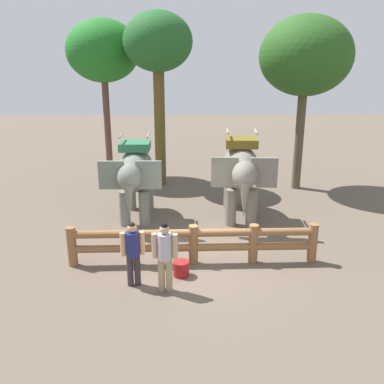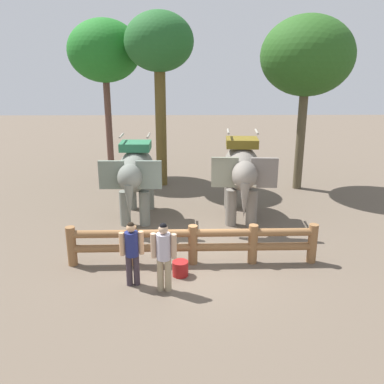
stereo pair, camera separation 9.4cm
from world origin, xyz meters
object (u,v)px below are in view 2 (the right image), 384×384
(elephant_near_left, at_px, (136,173))
(feed_bucket, at_px, (180,268))
(tourist_man_in_blue, at_px, (164,252))
(elephant_center, at_px, (241,171))
(tree_far_left, at_px, (159,46))
(tourist_woman_in_black, at_px, (132,249))
(tree_back_center, at_px, (307,57))
(log_fence, at_px, (193,242))
(tree_far_right, at_px, (104,52))

(elephant_near_left, relative_size, feed_bucket, 8.22)
(elephant_near_left, xyz_separation_m, tourist_man_in_blue, (1.12, -4.54, -0.60))
(elephant_center, distance_m, tree_far_left, 6.26)
(tourist_woman_in_black, distance_m, tree_far_left, 9.48)
(elephant_near_left, bearing_deg, elephant_center, -0.56)
(tree_back_center, bearing_deg, elephant_near_left, -151.27)
(elephant_near_left, xyz_separation_m, tourist_woman_in_black, (0.38, -4.28, -0.65))
(log_fence, xyz_separation_m, tree_far_right, (-3.54, 8.50, 4.74))
(tree_back_center, xyz_separation_m, feed_bucket, (-4.69, -7.23, -4.95))
(tree_back_center, bearing_deg, log_fence, -123.54)
(elephant_near_left, bearing_deg, log_fence, -60.91)
(log_fence, xyz_separation_m, feed_bucket, (-0.32, -0.63, -0.42))
(log_fence, height_order, tree_far_right, tree_far_right)
(elephant_center, height_order, tree_far_left, tree_far_left)
(log_fence, distance_m, tree_far_right, 10.36)
(elephant_near_left, xyz_separation_m, elephant_center, (3.40, -0.03, 0.07))
(log_fence, distance_m, feed_bucket, 0.82)
(log_fence, bearing_deg, tourist_woman_in_black, -143.18)
(tree_far_left, bearing_deg, tree_back_center, -6.25)
(tree_back_center, bearing_deg, tree_far_left, 173.75)
(elephant_center, distance_m, tree_back_center, 5.62)
(tree_far_left, distance_m, tree_far_right, 2.69)
(tourist_woman_in_black, distance_m, tree_far_right, 10.75)
(elephant_near_left, distance_m, tree_far_right, 6.73)
(elephant_near_left, height_order, feed_bucket, elephant_near_left)
(elephant_center, height_order, tourist_man_in_blue, elephant_center)
(tree_far_right, height_order, feed_bucket, tree_far_right)
(elephant_center, relative_size, tree_back_center, 0.51)
(elephant_near_left, bearing_deg, tree_back_center, 28.73)
(elephant_near_left, height_order, tourist_woman_in_black, elephant_near_left)
(elephant_near_left, xyz_separation_m, tree_far_right, (-1.75, 5.28, 3.78))
(tree_back_center, height_order, tree_far_right, tree_far_right)
(tree_far_left, distance_m, tree_back_center, 5.62)
(elephant_near_left, height_order, tree_far_left, tree_far_left)
(log_fence, distance_m, elephant_near_left, 3.81)
(elephant_center, distance_m, tree_far_right, 8.28)
(elephant_center, height_order, tree_back_center, tree_back_center)
(elephant_near_left, height_order, tree_back_center, tree_back_center)
(log_fence, distance_m, tourist_woman_in_black, 1.79)
(tourist_woman_in_black, relative_size, tourist_man_in_blue, 0.95)
(tourist_woman_in_black, distance_m, feed_bucket, 1.39)
(log_fence, relative_size, tree_far_left, 0.94)
(tourist_woman_in_black, xyz_separation_m, tree_far_right, (-2.13, 9.56, 4.43))
(tree_far_left, height_order, feed_bucket, tree_far_left)
(elephant_center, bearing_deg, tree_far_left, 124.83)
(elephant_center, bearing_deg, tourist_woman_in_black, -125.44)
(log_fence, relative_size, tourist_man_in_blue, 3.87)
(log_fence, bearing_deg, elephant_near_left, 119.09)
(tree_far_right, relative_size, feed_bucket, 17.06)
(log_fence, xyz_separation_m, tree_far_left, (-1.19, 7.22, 4.93))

